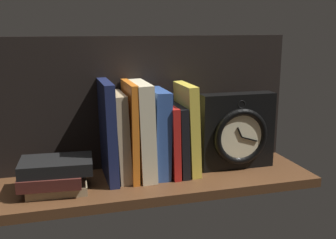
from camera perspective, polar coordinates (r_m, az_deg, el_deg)
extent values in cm
cube|color=#4C2D19|center=(110.59, -1.92, -8.73)|extent=(85.47, 24.61, 2.50)
cube|color=black|center=(116.13, -3.41, 2.41)|extent=(85.47, 1.20, 36.80)
cube|color=#192147|center=(107.03, -8.34, -1.61)|extent=(3.10, 16.08, 25.92)
cube|color=tan|center=(107.86, -6.68, -2.30)|extent=(3.94, 13.49, 22.85)
cube|color=orange|center=(107.97, -5.28, -1.53)|extent=(1.85, 15.51, 25.41)
cube|color=beige|center=(108.60, -3.65, -1.45)|extent=(4.78, 15.71, 25.36)
cube|color=#2D4C8E|center=(109.83, -1.45, -1.83)|extent=(4.49, 13.97, 23.23)
cube|color=red|center=(111.21, 0.19, -2.73)|extent=(2.42, 15.14, 19.11)
cube|color=black|center=(111.89, 1.33, -2.69)|extent=(2.86, 14.77, 18.92)
cube|color=gold|center=(111.99, 2.66, -1.23)|extent=(3.92, 14.13, 24.46)
cube|color=black|center=(117.07, 9.49, -1.55)|extent=(21.26, 4.98, 21.26)
torus|color=black|center=(114.81, 10.09, -2.37)|extent=(15.88, 1.95, 15.88)
cylinder|color=beige|center=(114.81, 10.09, -2.37)|extent=(12.81, 0.60, 12.81)
cube|color=black|center=(113.73, 9.93, -1.77)|extent=(1.62, 0.30, 2.96)
cube|color=black|center=(115.63, 11.26, -2.69)|extent=(4.88, 0.30, 1.77)
torus|color=black|center=(113.17, 10.18, 2.05)|extent=(2.44, 0.44, 2.44)
cube|color=#9E8966|center=(105.22, -15.09, -8.97)|extent=(14.67, 11.27, 2.22)
cube|color=#471E19|center=(104.36, -15.91, -7.71)|extent=(15.65, 13.60, 2.85)
cube|color=black|center=(103.20, -15.23, -6.16)|extent=(17.87, 12.21, 3.06)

